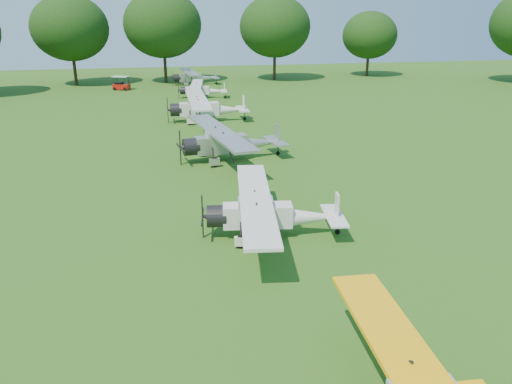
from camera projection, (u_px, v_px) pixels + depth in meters
ground at (274, 242)px, 22.01m from camera, size 160.00×160.00×0.00m
tree_belt at (361, 52)px, 20.18m from camera, size 137.36×130.27×14.52m
aircraft_3 at (268, 212)px, 22.20m from camera, size 6.49×10.28×2.02m
aircraft_4 at (229, 141)px, 33.96m from camera, size 7.44×11.81×2.32m
aircraft_5 at (205, 107)px, 46.29m from camera, size 7.56×12.02×2.37m
aircraft_6 at (201, 89)px, 59.57m from camera, size 5.90×9.35×1.84m
aircraft_7 at (194, 76)px, 70.75m from camera, size 6.62×10.53×2.07m
golf_cart at (121, 85)px, 66.14m from camera, size 2.39×1.93×1.78m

